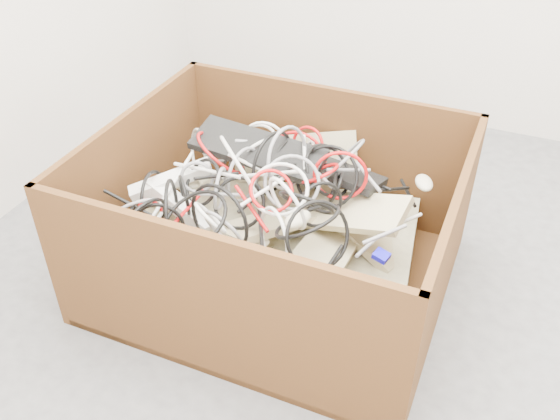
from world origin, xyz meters
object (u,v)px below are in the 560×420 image
at_px(power_strip_right, 180,206).
at_px(power_strip_left, 171,180).
at_px(cardboard_box, 274,248).
at_px(vga_plug, 381,256).

bearing_deg(power_strip_right, power_strip_left, 154.98).
distance_m(cardboard_box, power_strip_right, 0.36).
xyz_separation_m(power_strip_right, vga_plug, (0.68, 0.01, 0.01)).
bearing_deg(cardboard_box, power_strip_right, -154.46).
relative_size(cardboard_box, power_strip_left, 3.99).
xyz_separation_m(cardboard_box, power_strip_left, (-0.36, -0.06, 0.23)).
height_order(cardboard_box, power_strip_right, cardboard_box).
height_order(cardboard_box, vga_plug, cardboard_box).
height_order(power_strip_right, vga_plug, power_strip_right).
bearing_deg(vga_plug, power_strip_left, -171.33).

